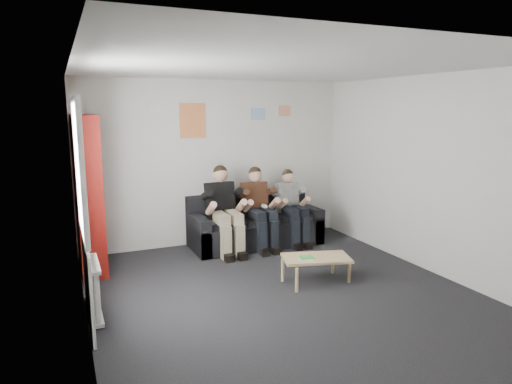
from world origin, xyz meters
The scene contains 14 objects.
room_shell centered at (0.00, 0.00, 1.35)m, with size 5.00×5.00×5.00m.
sofa centered at (0.51, 2.09, 0.30)m, with size 2.14×0.88×0.83m.
bookshelf centered at (-2.06, 1.87, 1.08)m, with size 0.32×0.97×2.16m.
coffee_table centered at (0.57, 0.21, 0.30)m, with size 0.86×0.47×0.34m.
game_cases centered at (0.41, 0.18, 0.36)m, with size 0.19×0.15×0.03m.
person_left centered at (-0.09, 1.89, 0.67)m, with size 0.43×0.92×1.36m.
person_middle centered at (0.51, 1.90, 0.65)m, with size 0.40×0.86×1.31m.
person_right centered at (1.11, 1.90, 0.62)m, with size 0.37×0.78×1.24m.
radiator centered at (-2.15, 0.20, 0.35)m, with size 0.10×0.64×0.60m.
window centered at (-2.22, 0.20, 1.03)m, with size 0.05×1.30×2.36m.
poster_large centered at (-0.40, 2.49, 2.05)m, with size 0.42×0.01×0.55m, color #E6BE51.
poster_blue centered at (0.75, 2.49, 2.15)m, with size 0.25×0.01×0.20m, color #3E82D3.
poster_pink centered at (1.25, 2.49, 2.20)m, with size 0.22×0.01×0.18m, color #D94492.
poster_sign centered at (-1.00, 2.49, 2.25)m, with size 0.20×0.01×0.14m, color white.
Camera 1 is at (-2.40, -4.68, 2.24)m, focal length 32.00 mm.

